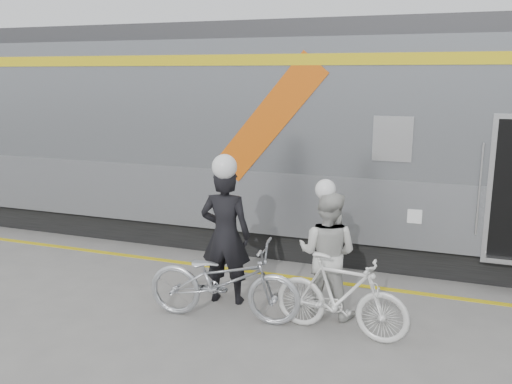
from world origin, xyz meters
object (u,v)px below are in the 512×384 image
at_px(man, 226,235).
at_px(bicycle_right, 341,296).
at_px(bicycle_left, 224,280).
at_px(woman, 327,254).

relative_size(man, bicycle_right, 1.14).
bearing_deg(bicycle_left, man, 13.88).
bearing_deg(man, bicycle_left, 103.88).
bearing_deg(woman, bicycle_left, 33.68).
distance_m(bicycle_left, woman, 1.44).
distance_m(man, woman, 1.46).
height_order(man, bicycle_left, man).
bearing_deg(bicycle_left, woman, -69.23).
height_order(bicycle_left, bicycle_right, bicycle_left).
bearing_deg(woman, man, 10.12).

